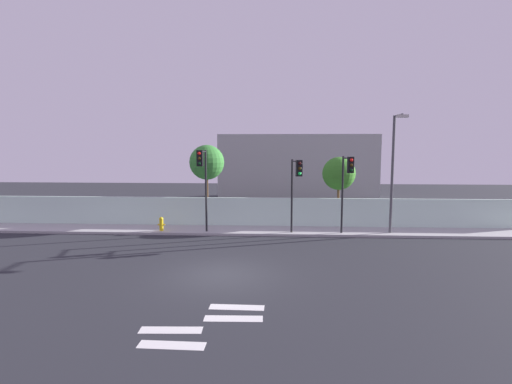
{
  "coord_description": "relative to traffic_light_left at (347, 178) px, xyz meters",
  "views": [
    {
      "loc": [
        2.25,
        -15.53,
        5.23
      ],
      "look_at": [
        1.05,
        6.5,
        2.67
      ],
      "focal_mm": 27.61,
      "sensor_mm": 36.0,
      "label": 1
    }
  ],
  "objects": [
    {
      "name": "roadside_tree_midleft",
      "position": [
        0.14,
        3.81,
        -0.02
      ],
      "size": [
        2.19,
        2.19,
        4.55
      ],
      "color": "brown",
      "rests_on": "ground"
    },
    {
      "name": "traffic_light_center",
      "position": [
        -2.88,
        -0.1,
        -0.12
      ],
      "size": [
        0.58,
        1.58,
        4.34
      ],
      "color": "black",
      "rests_on": "sidewalk"
    },
    {
      "name": "fire_hydrant",
      "position": [
        -10.94,
        0.64,
        -2.86
      ],
      "size": [
        0.44,
        0.26,
        0.84
      ],
      "color": "gold",
      "rests_on": "sidewalk"
    },
    {
      "name": "low_building_distant",
      "position": [
        -2.03,
        16.58,
        -0.28
      ],
      "size": [
        14.84,
        6.0,
        6.35
      ],
      "primitive_type": "cube",
      "color": "#A0A0A0",
      "rests_on": "ground"
    },
    {
      "name": "street_lamp_curbside",
      "position": [
        2.76,
        0.62,
        0.71
      ],
      "size": [
        0.6,
        1.71,
        6.85
      ],
      "color": "#4C4C51",
      "rests_on": "sidewalk"
    },
    {
      "name": "traffic_light_left",
      "position": [
        0.0,
        0.0,
        0.0
      ],
      "size": [
        0.46,
        1.41,
        4.52
      ],
      "color": "black",
      "rests_on": "sidewalk"
    },
    {
      "name": "crosswalk_marking",
      "position": [
        -6.03,
        -11.44,
        -3.45
      ],
      "size": [
        3.53,
        3.02,
        0.01
      ],
      "color": "silver",
      "rests_on": "ground"
    },
    {
      "name": "roadside_tree_leftmost",
      "position": [
        -8.67,
        3.81,
        0.7
      ],
      "size": [
        2.34,
        2.34,
        5.34
      ],
      "color": "brown",
      "rests_on": "ground"
    },
    {
      "name": "sidewalk",
      "position": [
        -6.17,
        1.29,
        -3.38
      ],
      "size": [
        36.0,
        2.4,
        0.15
      ],
      "primitive_type": "cube",
      "color": "#A5A5A5",
      "rests_on": "ground"
    },
    {
      "name": "traffic_light_right",
      "position": [
        -8.23,
        -0.02,
        0.25
      ],
      "size": [
        0.36,
        1.49,
        4.88
      ],
      "color": "black",
      "rests_on": "sidewalk"
    },
    {
      "name": "ground_plane",
      "position": [
        -6.17,
        -6.91,
        -3.46
      ],
      "size": [
        80.0,
        80.0,
        0.0
      ],
      "primitive_type": "plane",
      "color": "#25272C"
    },
    {
      "name": "perimeter_wall",
      "position": [
        -6.17,
        2.58,
        -2.41
      ],
      "size": [
        36.0,
        0.18,
        1.8
      ],
      "primitive_type": "cube",
      "color": "silver",
      "rests_on": "sidewalk"
    }
  ]
}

